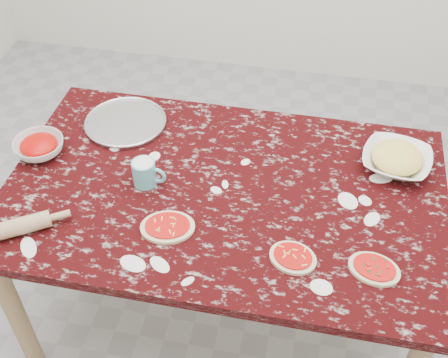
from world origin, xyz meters
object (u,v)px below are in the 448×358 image
flour_mug (145,173)px  rolling_pin (6,230)px  pizza_tray (126,123)px  sauce_bowl (39,147)px  worktable (224,205)px  cheese_bowl (396,161)px

flour_mug → rolling_pin: (-0.38, -0.34, -0.02)m
pizza_tray → rolling_pin: size_ratio=1.11×
sauce_bowl → flour_mug: bearing=-9.9°
worktable → cheese_bowl: (0.61, 0.24, 0.11)m
pizza_tray → cheese_bowl: bearing=-2.5°
pizza_tray → flour_mug: flour_mug is taller
cheese_bowl → flour_mug: size_ratio=1.98×
rolling_pin → pizza_tray: bearing=73.6°
worktable → sauce_bowl: sauce_bowl is taller
sauce_bowl → cheese_bowl: (1.35, 0.19, 0.00)m
flour_mug → sauce_bowl: bearing=170.1°
sauce_bowl → rolling_pin: size_ratio=0.65×
worktable → rolling_pin: rolling_pin is taller
sauce_bowl → rolling_pin: sauce_bowl is taller
sauce_bowl → cheese_bowl: size_ratio=0.76×
pizza_tray → sauce_bowl: bearing=-137.9°
sauce_bowl → rolling_pin: (0.07, -0.42, -0.00)m
sauce_bowl → rolling_pin: bearing=-80.2°
rolling_pin → cheese_bowl: bearing=25.5°
flour_mug → worktable: bearing=5.3°
pizza_tray → cheese_bowl: cheese_bowl is taller
pizza_tray → sauce_bowl: 0.36m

